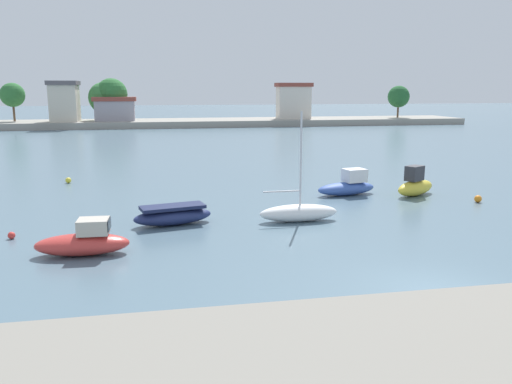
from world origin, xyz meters
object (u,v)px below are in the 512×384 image
mooring_buoy_1 (478,199)px  mooring_buoy_3 (11,235)px  moored_boat_2 (299,212)px  moored_boat_4 (415,185)px  moored_boat_1 (173,215)px  moored_boat_0 (84,242)px  mooring_buoy_2 (68,180)px  moored_boat_3 (348,186)px

mooring_buoy_1 → mooring_buoy_3: mooring_buoy_1 is taller
moored_boat_2 → mooring_buoy_1: moored_boat_2 is taller
mooring_buoy_3 → mooring_buoy_1: bearing=6.5°
moored_boat_2 → moored_boat_4: (8.88, 4.84, 0.19)m
moored_boat_1 → mooring_buoy_3: bearing=176.9°
moored_boat_1 → mooring_buoy_3: 7.25m
moored_boat_0 → moored_boat_1: moored_boat_0 is taller
moored_boat_4 → mooring_buoy_3: 22.92m
moored_boat_1 → moored_boat_0: bearing=-144.2°
moored_boat_4 → mooring_buoy_1: size_ratio=8.17×
moored_boat_1 → mooring_buoy_2: 14.64m
moored_boat_2 → moored_boat_4: moored_boat_2 is taller
moored_boat_3 → mooring_buoy_1: size_ratio=9.59×
moored_boat_2 → mooring_buoy_3: moored_boat_2 is taller
moored_boat_0 → mooring_buoy_2: moored_boat_0 is taller
moored_boat_2 → moored_boat_4: 10.11m
mooring_buoy_1 → mooring_buoy_2: bearing=155.4°
moored_boat_1 → moored_boat_4: size_ratio=1.17×
moored_boat_4 → mooring_buoy_3: bearing=163.4°
moored_boat_3 → mooring_buoy_3: moored_boat_3 is taller
moored_boat_4 → mooring_buoy_3: (-22.26, -5.44, -0.49)m
moored_boat_1 → moored_boat_3: (11.07, 5.27, 0.12)m
moored_boat_1 → moored_boat_2: (6.23, -0.56, 0.01)m
moored_boat_2 → moored_boat_3: bearing=50.4°
moored_boat_2 → mooring_buoy_1: 11.76m
moored_boat_1 → mooring_buoy_1: moored_boat_1 is taller
mooring_buoy_1 → mooring_buoy_3: 25.08m
moored_boat_1 → moored_boat_4: bearing=3.4°
moored_boat_0 → moored_boat_3: size_ratio=0.92×
moored_boat_2 → moored_boat_4: size_ratio=1.57×
moored_boat_1 → mooring_buoy_1: size_ratio=9.54×
moored_boat_4 → mooring_buoy_2: 23.60m
moored_boat_3 → moored_boat_4: bearing=-24.1°
moored_boat_1 → mooring_buoy_2: bearing=105.5°
moored_boat_3 → mooring_buoy_3: 19.33m
mooring_buoy_1 → moored_boat_1: bearing=-174.6°
moored_boat_2 → mooring_buoy_2: 18.79m
moored_boat_1 → moored_boat_2: moored_boat_2 is taller
moored_boat_3 → mooring_buoy_2: moored_boat_3 is taller
mooring_buoy_2 → moored_boat_0: bearing=-79.5°
moored_boat_2 → mooring_buoy_2: moored_boat_2 is taller
moored_boat_0 → moored_boat_3: 17.48m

